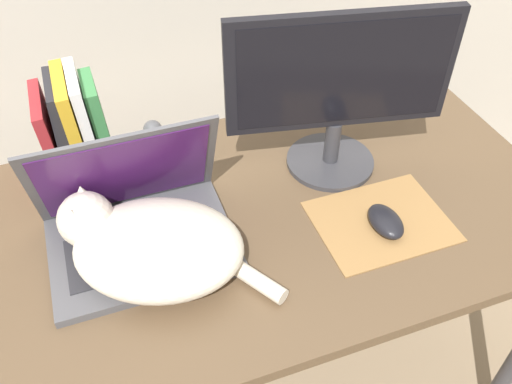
% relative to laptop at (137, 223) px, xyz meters
% --- Properties ---
extents(desk, '(1.43, 0.72, 0.74)m').
position_rel_laptop_xyz_m(desk, '(0.21, -0.01, -0.12)').
color(desk, brown).
rests_on(desk, ground_plane).
extents(laptop, '(0.36, 0.27, 0.27)m').
position_rel_laptop_xyz_m(laptop, '(0.00, 0.00, 0.00)').
color(laptop, '#4C4C51').
rests_on(laptop, desk).
extents(cat, '(0.40, 0.36, 0.15)m').
position_rel_laptop_xyz_m(cat, '(0.01, -0.08, 0.01)').
color(cat, beige).
rests_on(cat, desk).
extents(external_monitor, '(0.48, 0.21, 0.38)m').
position_rel_laptop_xyz_m(external_monitor, '(0.47, 0.09, 0.16)').
color(external_monitor, '#333338').
rests_on(external_monitor, desk).
extents(mousepad, '(0.28, 0.22, 0.00)m').
position_rel_laptop_xyz_m(mousepad, '(0.49, -0.12, -0.05)').
color(mousepad, olive).
rests_on(mousepad, desk).
extents(computer_mouse, '(0.06, 0.10, 0.04)m').
position_rel_laptop_xyz_m(computer_mouse, '(0.49, -0.14, -0.03)').
color(computer_mouse, black).
rests_on(computer_mouse, mousepad).
extents(book_row, '(0.15, 0.17, 0.25)m').
position_rel_laptop_xyz_m(book_row, '(-0.08, 0.26, 0.07)').
color(book_row, maroon).
rests_on(book_row, desk).
extents(webcam, '(0.05, 0.05, 0.07)m').
position_rel_laptop_xyz_m(webcam, '(0.09, 0.30, -0.01)').
color(webcam, '#232328').
rests_on(webcam, desk).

